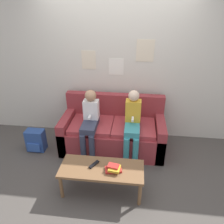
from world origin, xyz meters
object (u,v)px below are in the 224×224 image
object	(u,v)px
couch	(113,132)
tv_remote	(94,164)
backpack	(36,140)
person_left	(90,120)
person_right	(132,122)
coffee_table	(102,170)

from	to	relation	value
couch	tv_remote	xyz separation A→B (m)	(-0.14, -0.97, 0.10)
tv_remote	backpack	bearing A→B (deg)	178.23
person_left	person_right	xyz separation A→B (m)	(0.67, 0.00, 0.01)
person_right	tv_remote	xyz separation A→B (m)	(-0.47, -0.77, -0.22)
coffee_table	backpack	world-z (taller)	coffee_table
person_right	tv_remote	size ratio (longest dim) A/B	6.61
coffee_table	person_right	distance (m)	0.93
couch	person_right	world-z (taller)	person_right
person_left	tv_remote	world-z (taller)	person_left
coffee_table	person_left	size ratio (longest dim) A/B	1.01
person_right	tv_remote	bearing A→B (deg)	-121.24
person_right	backpack	distance (m)	1.68
person_left	person_right	size ratio (longest dim) A/B	0.98
couch	coffee_table	world-z (taller)	couch
person_left	tv_remote	bearing A→B (deg)	-75.11
tv_remote	coffee_table	bearing A→B (deg)	9.40
couch	backpack	xyz separation A→B (m)	(-1.29, -0.25, -0.11)
person_left	backpack	distance (m)	1.04
person_right	backpack	size ratio (longest dim) A/B	2.90
coffee_table	couch	bearing A→B (deg)	88.16
coffee_table	backpack	distance (m)	1.48
coffee_table	person_left	bearing A→B (deg)	111.13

